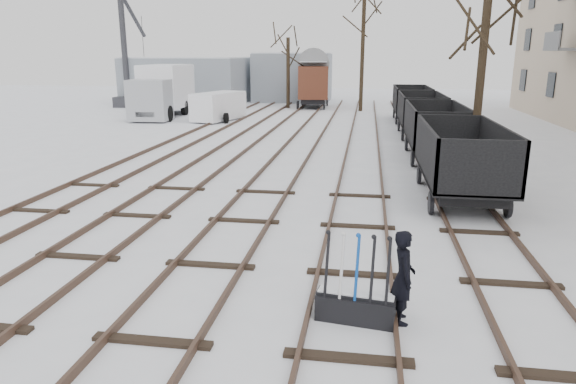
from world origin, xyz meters
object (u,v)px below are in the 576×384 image
freight_wagon_a (460,171)px  crane (128,76)px  worker (403,277)px  lorry (163,90)px  ground_frame (356,305)px  box_van_wagon (313,81)px  panel_van (219,106)px

freight_wagon_a → crane: (-23.00, 25.88, 1.72)m
worker → freight_wagon_a: size_ratio=0.29×
lorry → ground_frame: bearing=-66.2°
ground_frame → lorry: bearing=126.0°
box_van_wagon → worker: bearing=-87.2°
freight_wagon_a → lorry: (-17.23, 19.27, 0.99)m
freight_wagon_a → box_van_wagon: bearing=105.1°
worker → box_van_wagon: size_ratio=0.31×
freight_wagon_a → lorry: 25.87m
box_van_wagon → lorry: 12.82m
worker → box_van_wagon: bearing=1.3°
lorry → panel_van: lorry is taller
freight_wagon_a → lorry: bearing=131.8°
ground_frame → freight_wagon_a: size_ratio=0.27×
ground_frame → worker: 0.91m
worker → lorry: (-15.05, 27.25, 1.06)m
freight_wagon_a → panel_van: freight_wagon_a is taller
ground_frame → crane: size_ratio=0.15×
crane → freight_wagon_a: bearing=-51.0°
box_van_wagon → panel_van: (-5.32, -9.84, -1.22)m
crane → box_van_wagon: bearing=3.3°
worker → crane: 39.79m
worker → box_van_wagon: (-5.24, 35.49, 1.40)m
lorry → panel_van: 4.85m
box_van_wagon → crane: bearing=-179.6°
worker → freight_wagon_a: freight_wagon_a is taller
ground_frame → box_van_wagon: 35.92m
ground_frame → crane: bearing=128.9°
lorry → crane: crane is taller
freight_wagon_a → worker: bearing=-105.3°
ground_frame → box_van_wagon: (-4.49, 35.59, 1.91)m
ground_frame → box_van_wagon: size_ratio=0.29×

